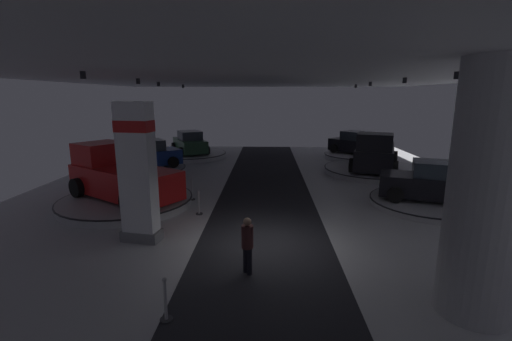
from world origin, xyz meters
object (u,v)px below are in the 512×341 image
display_car_deep_right (357,144)px  display_car_far_left (146,155)px  display_platform_mid_left (127,201)px  column_right (488,193)px  display_car_mid_right (433,183)px  display_platform_deep_right (357,156)px  display_platform_mid_right (430,203)px  visitor_walking_near (247,242)px  pickup_truck_far_right (375,154)px  display_car_deep_left (190,143)px  display_platform_deep_left (190,155)px  display_platform_far_right (374,170)px  display_platform_far_left (146,170)px  brand_sign_pylon (137,172)px  pickup_truck_mid_left (120,176)px

display_car_deep_right → display_car_far_left: display_car_deep_right is taller
display_platform_mid_left → display_car_far_left: size_ratio=1.27×
column_right → display_car_far_left: bearing=130.9°
display_car_mid_right → display_platform_deep_right: size_ratio=0.93×
display_platform_mid_right → display_car_far_left: size_ratio=1.12×
display_car_deep_right → visitor_walking_near: 19.40m
display_platform_mid_right → display_platform_deep_right: (-0.24, 11.78, 0.04)m
pickup_truck_far_right → display_platform_mid_right: (0.58, -6.25, -1.12)m
display_car_mid_right → display_car_deep_right: (-0.29, 11.81, 0.08)m
display_platform_mid_right → display_car_deep_left: bearing=137.7°
pickup_truck_far_right → display_car_deep_right: pickup_truck_far_right is taller
display_car_deep_left → display_platform_deep_left: bearing=115.8°
display_platform_far_right → display_platform_mid_right: bearing=-85.9°
column_right → display_car_far_left: column_right is taller
display_platform_mid_right → display_platform_far_left: display_platform_far_left is taller
brand_sign_pylon → display_car_far_left: (-3.39, 10.38, -1.26)m
display_platform_mid_right → pickup_truck_mid_left: pickup_truck_mid_left is taller
display_platform_deep_right → display_platform_far_left: (-14.45, -5.44, -0.02)m
display_platform_mid_right → display_car_far_left: 16.01m
pickup_truck_far_right → display_car_far_left: (-14.09, 0.10, -0.19)m
column_right → display_car_deep_left: 22.36m
display_car_deep_left → display_platform_far_left: 5.88m
display_platform_mid_left → display_car_far_left: display_car_far_left is taller
brand_sign_pylon → display_platform_mid_left: brand_sign_pylon is taller
column_right → display_platform_mid_left: size_ratio=0.97×
display_platform_deep_right → column_right: bearing=-96.7°
display_platform_mid_left → display_car_mid_right: bearing=1.6°
display_car_mid_right → display_car_far_left: bearing=156.6°
column_right → display_platform_far_left: column_right is taller
display_car_deep_right → display_platform_deep_left: (-12.89, 0.16, -0.93)m
display_car_deep_right → visitor_walking_near: size_ratio=2.72×
display_car_mid_right → display_platform_deep_left: bearing=137.7°
display_platform_deep_right → display_car_deep_right: 0.93m
display_car_mid_right → display_platform_deep_right: bearing=91.3°
display_platform_mid_right → visitor_walking_near: (-7.63, -6.14, 0.75)m
display_car_deep_right → column_right: bearing=-96.6°
display_car_mid_right → display_platform_far_right: bearing=94.4°
display_car_mid_right → visitor_walking_near: size_ratio=2.87×
brand_sign_pylon → display_car_far_left: bearing=108.1°
display_platform_deep_left → display_car_far_left: bearing=-105.2°
display_platform_mid_right → display_car_mid_right: (0.03, -0.01, 0.89)m
column_right → display_platform_deep_left: 22.48m
display_car_deep_right → display_platform_deep_left: bearing=179.3°
display_car_deep_right → visitor_walking_near: display_car_deep_right is taller
visitor_walking_near → display_platform_far_right: bearing=60.6°
display_platform_far_right → display_car_deep_right: 5.33m
display_car_deep_left → pickup_truck_mid_left: bearing=-91.8°
display_platform_mid_right → column_right: bearing=-108.1°
column_right → display_platform_mid_left: (-10.73, 7.31, -2.55)m
display_platform_deep_right → display_platform_deep_left: (-12.91, 0.18, -0.01)m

